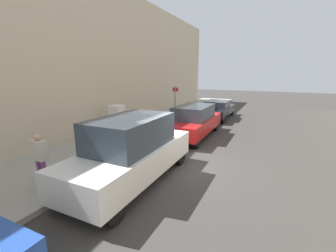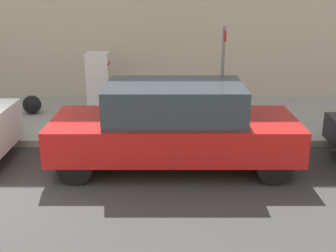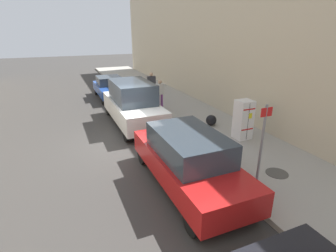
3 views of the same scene
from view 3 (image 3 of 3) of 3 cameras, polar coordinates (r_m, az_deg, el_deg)
The scene contains 13 objects.
ground_plane at distance 11.29m, azimuth -9.22°, elevation -3.38°, with size 80.00×80.00×0.00m, color #383533.
sidewalk_slab at distance 12.69m, azimuth 8.39°, elevation -0.21°, with size 3.97×44.00×0.16m, color #9E998E.
building_facade_near at distance 13.80m, azimuth 21.14°, elevation 18.10°, with size 2.29×39.60×8.50m, color beige.
discarded_refrigerator at distance 11.26m, azimuth 16.05°, elevation 1.36°, with size 0.64×0.62×1.64m.
manhole_cover at distance 9.19m, azimuth 22.63°, elevation -9.46°, with size 0.70×0.70×0.02m, color #47443F.
street_sign_post at distance 7.57m, azimuth 19.73°, elevation -3.67°, with size 0.36×0.07×2.52m.
fire_hydrant at distance 16.97m, azimuth -6.09°, elevation 6.92°, with size 0.22×0.22×0.80m.
trash_bag at distance 12.63m, azimuth 9.38°, elevation 1.26°, with size 0.51×0.51×0.51m, color black.
pedestrian_walking_far at distance 15.13m, azimuth -1.75°, elevation 7.41°, with size 0.47×0.22×1.63m.
pedestrian_standing_near at distance 16.85m, azimuth -3.62°, elevation 9.10°, with size 0.51×0.24×1.78m.
parked_hatchback_blue at distance 18.51m, azimuth -12.54°, elevation 8.23°, with size 1.73×4.04×1.45m.
parked_van_white at distance 12.98m, azimuth -7.69°, elevation 4.84°, with size 1.96×5.14×2.14m.
parked_suv_red at distance 7.82m, azimuth 4.41°, elevation -7.19°, with size 1.89×4.89×1.74m.
Camera 3 is at (2.32, 10.09, 4.51)m, focal length 28.00 mm.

